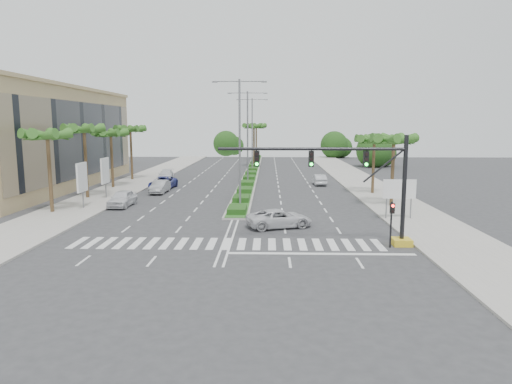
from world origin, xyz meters
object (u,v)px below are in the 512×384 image
(car_parked_b, at_px, (160,187))
(car_parked_c, at_px, (163,183))
(car_parked_d, at_px, (166,175))
(car_right, at_px, (319,180))
(car_parked_a, at_px, (122,198))
(car_crossing, at_px, (279,218))

(car_parked_b, distance_m, car_parked_c, 3.46)
(car_parked_c, height_order, car_parked_d, car_parked_c)
(car_parked_d, bearing_deg, car_parked_b, -84.41)
(car_parked_d, bearing_deg, car_right, -16.03)
(car_parked_a, distance_m, car_parked_b, 8.78)
(car_parked_d, height_order, car_crossing, car_crossing)
(car_parked_d, relative_size, car_crossing, 0.96)
(car_parked_a, bearing_deg, car_right, 39.70)
(car_parked_d, height_order, car_right, car_parked_d)
(car_parked_c, distance_m, car_right, 19.99)
(car_parked_a, relative_size, car_crossing, 0.91)
(car_parked_b, relative_size, car_crossing, 0.87)
(car_crossing, bearing_deg, car_right, -31.69)
(car_parked_b, height_order, car_parked_d, car_parked_b)
(car_parked_a, height_order, car_parked_c, car_parked_a)
(car_parked_c, distance_m, car_crossing, 24.80)
(car_parked_c, bearing_deg, car_parked_d, 104.76)
(car_parked_a, distance_m, car_parked_d, 20.86)
(car_crossing, bearing_deg, car_parked_a, 41.53)
(car_parked_c, bearing_deg, car_parked_a, -91.18)
(car_parked_c, xyz_separation_m, car_right, (19.53, 4.25, -0.05))
(car_parked_b, relative_size, car_right, 1.06)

